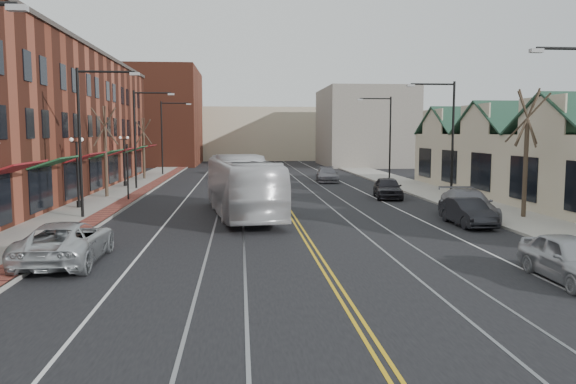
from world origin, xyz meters
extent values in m
plane|color=black|center=(0.00, 0.00, 0.00)|extent=(160.00, 160.00, 0.00)
cube|color=gray|center=(-12.00, 20.00, 0.07)|extent=(4.00, 120.00, 0.15)
cube|color=gray|center=(12.00, 20.00, 0.07)|extent=(4.00, 120.00, 0.15)
cube|color=#602A1B|center=(-19.00, 27.00, 5.50)|extent=(10.00, 50.00, 11.00)
cube|color=#C4B897|center=(18.00, 20.00, 2.30)|extent=(8.00, 36.00, 4.60)
cube|color=#602A1B|center=(-16.00, 70.00, 7.00)|extent=(14.00, 18.00, 14.00)
cube|color=#C4B897|center=(0.00, 85.00, 4.50)|extent=(22.00, 14.00, 9.00)
cube|color=slate|center=(15.00, 65.00, 5.50)|extent=(12.00, 16.00, 11.00)
cube|color=#999999|center=(-8.50, 0.00, 7.85)|extent=(0.50, 0.25, 0.15)
cylinder|color=black|center=(-11.50, 16.00, 4.15)|extent=(0.16, 0.16, 8.00)
cylinder|color=black|center=(-10.00, 16.00, 7.95)|extent=(3.00, 0.12, 0.12)
cube|color=#999999|center=(-8.50, 16.00, 7.85)|extent=(0.50, 0.25, 0.15)
cylinder|color=black|center=(-11.50, 32.00, 4.15)|extent=(0.16, 0.16, 8.00)
cylinder|color=black|center=(-10.00, 32.00, 7.95)|extent=(3.00, 0.12, 0.12)
cube|color=#999999|center=(-8.50, 32.00, 7.85)|extent=(0.50, 0.25, 0.15)
cylinder|color=black|center=(-11.50, 48.00, 4.15)|extent=(0.16, 0.16, 8.00)
cylinder|color=black|center=(-10.00, 48.00, 7.95)|extent=(3.00, 0.12, 0.12)
cube|color=#999999|center=(-8.50, 48.00, 7.85)|extent=(0.50, 0.25, 0.15)
cylinder|color=black|center=(10.00, 6.00, 7.95)|extent=(3.00, 0.12, 0.12)
cube|color=#999999|center=(8.50, 6.00, 7.85)|extent=(0.50, 0.25, 0.15)
cylinder|color=black|center=(11.50, 22.00, 4.15)|extent=(0.16, 0.16, 8.00)
cylinder|color=black|center=(10.00, 22.00, 7.95)|extent=(3.00, 0.12, 0.12)
cube|color=#999999|center=(8.50, 22.00, 7.85)|extent=(0.50, 0.25, 0.15)
cylinder|color=black|center=(11.50, 38.00, 4.15)|extent=(0.16, 0.16, 8.00)
cylinder|color=black|center=(10.00, 38.00, 7.95)|extent=(3.00, 0.12, 0.12)
cube|color=#999999|center=(8.50, 38.00, 7.85)|extent=(0.50, 0.25, 0.15)
cylinder|color=black|center=(-12.80, 20.00, 0.35)|extent=(0.28, 0.28, 0.40)
cylinder|color=black|center=(-12.80, 20.00, 2.15)|extent=(0.14, 0.14, 4.00)
cube|color=black|center=(-12.80, 20.00, 4.15)|extent=(0.60, 0.06, 0.06)
sphere|color=white|center=(-13.10, 20.00, 4.30)|extent=(0.24, 0.24, 0.24)
sphere|color=white|center=(-12.50, 20.00, 4.30)|extent=(0.24, 0.24, 0.24)
cylinder|color=black|center=(-12.80, 34.00, 0.35)|extent=(0.28, 0.28, 0.40)
cylinder|color=black|center=(-12.80, 34.00, 2.15)|extent=(0.14, 0.14, 4.00)
cube|color=black|center=(-12.80, 34.00, 4.15)|extent=(0.60, 0.06, 0.06)
sphere|color=white|center=(-13.10, 34.00, 4.30)|extent=(0.24, 0.24, 0.24)
sphere|color=white|center=(-12.50, 34.00, 4.30)|extent=(0.24, 0.24, 0.24)
cylinder|color=#382B21|center=(-12.50, 26.00, 2.60)|extent=(0.24, 0.24, 4.90)
cylinder|color=#382B21|center=(-12.50, 26.00, 5.15)|extent=(0.58, 1.37, 2.90)
cylinder|color=#382B21|center=(-12.50, 26.00, 5.15)|extent=(1.60, 0.66, 2.78)
cylinder|color=#382B21|center=(-12.50, 26.00, 5.15)|extent=(0.53, 1.23, 2.96)
cylinder|color=#382B21|center=(-12.50, 26.00, 5.15)|extent=(1.69, 1.03, 2.64)
cylinder|color=#382B21|center=(-12.50, 26.00, 5.15)|extent=(1.78, 1.29, 2.48)
cylinder|color=#382B21|center=(-12.50, 42.00, 2.42)|extent=(0.24, 0.24, 4.55)
cylinder|color=#382B21|center=(-12.50, 42.00, 4.80)|extent=(0.55, 1.28, 2.69)
cylinder|color=#382B21|center=(-12.50, 42.00, 4.80)|extent=(1.49, 0.62, 2.58)
cylinder|color=#382B21|center=(-12.50, 42.00, 4.80)|extent=(0.50, 1.15, 2.75)
cylinder|color=#382B21|center=(-12.50, 42.00, 4.80)|extent=(1.57, 0.97, 2.45)
cylinder|color=#382B21|center=(-12.50, 42.00, 4.80)|extent=(1.66, 1.20, 2.30)
cylinder|color=#382B21|center=(12.50, 14.00, 2.78)|extent=(0.24, 0.24, 5.25)
cylinder|color=#382B21|center=(12.50, 14.00, 5.50)|extent=(0.61, 1.46, 3.10)
cylinder|color=#382B21|center=(12.50, 14.00, 5.50)|extent=(1.70, 0.70, 2.97)
cylinder|color=#382B21|center=(12.50, 14.00, 5.50)|extent=(0.56, 1.31, 3.17)
cylinder|color=#382B21|center=(12.50, 14.00, 5.50)|extent=(1.80, 1.10, 2.82)
cylinder|color=#382B21|center=(12.50, 14.00, 5.50)|extent=(1.90, 1.37, 2.65)
cylinder|color=#592D19|center=(-11.20, 8.00, 0.16)|extent=(0.60, 0.60, 0.02)
cylinder|color=black|center=(-10.60, 24.00, 1.75)|extent=(0.12, 0.12, 3.20)
imported|color=black|center=(-10.60, 24.00, 3.50)|extent=(0.18, 0.15, 0.90)
imported|color=silver|center=(-2.80, 16.42, 1.70)|extent=(4.49, 12.51, 3.41)
imported|color=#B5B9BD|center=(-9.21, 5.45, 0.77)|extent=(2.63, 5.58, 1.54)
imported|color=#A4A6AC|center=(7.50, 1.43, 0.75)|extent=(1.85, 4.42, 1.49)
imported|color=black|center=(8.57, 12.15, 0.69)|extent=(1.53, 4.23, 1.39)
imported|color=slate|center=(9.30, 13.91, 0.82)|extent=(3.06, 5.94, 1.65)
imported|color=black|center=(7.66, 24.24, 0.77)|extent=(2.43, 4.74, 1.54)
imported|color=#222228|center=(-3.02, 41.95, 0.72)|extent=(1.97, 4.53, 1.45)
imported|color=slate|center=(5.40, 38.03, 0.71)|extent=(2.33, 5.02, 1.42)
imported|color=silver|center=(-4.94, 50.66, 0.74)|extent=(2.07, 4.47, 1.48)
camera|label=1|loc=(-2.91, -15.13, 4.71)|focal=35.00mm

